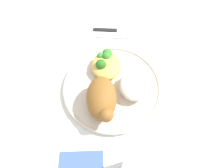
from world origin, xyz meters
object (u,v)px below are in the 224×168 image
at_px(mac_cheese_with_broccoli, 106,64).
at_px(knife, 116,30).
at_px(fork, 121,37).
at_px(rice_pile, 134,86).
at_px(plate, 112,87).
at_px(roasted_chicken, 102,99).

relative_size(mac_cheese_with_broccoli, knife, 0.51).
bearing_deg(knife, fork, 21.50).
bearing_deg(mac_cheese_with_broccoli, rice_pile, 44.40).
height_order(fork, knife, knife).
height_order(mac_cheese_with_broccoli, fork, mac_cheese_with_broccoli).
relative_size(rice_pile, fork, 0.62).
relative_size(plate, rice_pile, 3.13).
distance_m(plate, roasted_chicken, 0.08).
height_order(plate, mac_cheese_with_broccoli, mac_cheese_with_broccoli).
relative_size(rice_pile, mac_cheese_with_broccoli, 0.91).
bearing_deg(roasted_chicken, mac_cheese_with_broccoli, 174.42).
bearing_deg(fork, mac_cheese_with_broccoli, -22.37).
relative_size(plate, fork, 1.94).
xyz_separation_m(rice_pile, knife, (-0.23, -0.04, -0.03)).
bearing_deg(mac_cheese_with_broccoli, fork, 157.63).
height_order(mac_cheese_with_broccoli, knife, mac_cheese_with_broccoli).
xyz_separation_m(plate, rice_pile, (0.01, 0.06, 0.03)).
xyz_separation_m(roasted_chicken, knife, (-0.27, 0.05, -0.05)).
bearing_deg(knife, plate, -5.87).
distance_m(plate, mac_cheese_with_broccoli, 0.07).
relative_size(plate, mac_cheese_with_broccoli, 2.84).
distance_m(roasted_chicken, fork, 0.26).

